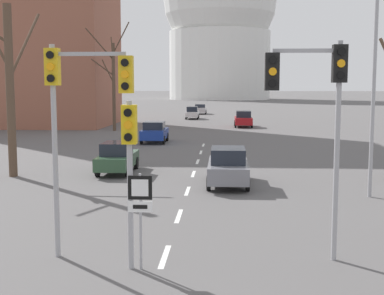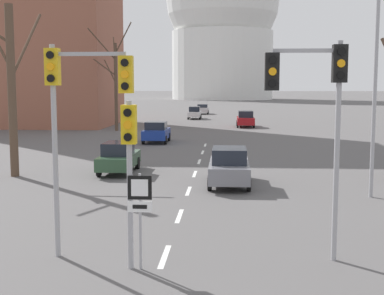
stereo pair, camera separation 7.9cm
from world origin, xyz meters
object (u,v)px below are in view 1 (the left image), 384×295
(traffic_signal_near_left, at_px, (78,97))
(route_sign_post, at_px, (140,205))
(sedan_near_left, at_px, (192,113))
(sedan_distant_centre, at_px, (117,157))
(sedan_far_left, at_px, (200,109))
(sedan_mid_centre, at_px, (228,166))
(traffic_signal_near_right, at_px, (316,95))
(street_lamp_right, at_px, (364,56))
(traffic_signal_centre_tall, at_px, (130,152))
(sedan_far_right, at_px, (243,119))
(sedan_near_right, at_px, (154,132))

(traffic_signal_near_left, bearing_deg, route_sign_post, -27.07)
(sedan_near_left, xyz_separation_m, sedan_distant_centre, (-1.29, -45.10, -0.02))
(sedan_far_left, bearing_deg, sedan_mid_centre, -86.25)
(traffic_signal_near_left, distance_m, traffic_signal_near_right, 6.18)
(street_lamp_right, xyz_separation_m, sedan_near_left, (-9.94, 50.53, -4.92))
(sedan_distant_centre, bearing_deg, traffic_signal_centre_tall, -77.38)
(traffic_signal_near_left, height_order, sedan_distant_centre, traffic_signal_near_left)
(traffic_signal_centre_tall, distance_m, sedan_near_left, 59.81)
(traffic_signal_near_left, distance_m, route_sign_post, 3.29)
(traffic_signal_centre_tall, xyz_separation_m, sedan_far_left, (-1.46, 72.25, -2.18))
(sedan_far_left, bearing_deg, sedan_far_right, -77.24)
(street_lamp_right, bearing_deg, traffic_signal_centre_tall, -130.78)
(traffic_signal_near_right, bearing_deg, sedan_far_left, 94.92)
(route_sign_post, bearing_deg, traffic_signal_near_right, 13.17)
(traffic_signal_centre_tall, relative_size, traffic_signal_near_right, 0.74)
(sedan_mid_centre, distance_m, sedan_far_left, 60.91)
(traffic_signal_centre_tall, xyz_separation_m, traffic_signal_near_right, (4.68, 0.97, 1.38))
(sedan_mid_centre, relative_size, sedan_far_left, 1.11)
(sedan_distant_centre, bearing_deg, street_lamp_right, -25.82)
(traffic_signal_near_left, bearing_deg, traffic_signal_near_right, 1.26)
(sedan_far_right, bearing_deg, sedan_distant_centre, -103.78)
(traffic_signal_near_right, height_order, sedan_far_left, traffic_signal_near_right)
(street_lamp_right, distance_m, sedan_mid_centre, 7.65)
(sedan_near_right, bearing_deg, sedan_near_left, 87.64)
(street_lamp_right, distance_m, sedan_near_right, 23.66)
(traffic_signal_near_right, relative_size, sedan_near_right, 1.41)
(sedan_near_right, bearing_deg, sedan_far_right, 65.25)
(sedan_near_left, distance_m, sedan_far_left, 12.52)
(route_sign_post, bearing_deg, sedan_mid_centre, 78.90)
(sedan_near_left, xyz_separation_m, sedan_mid_centre, (4.51, -48.27, 0.03))
(traffic_signal_near_left, distance_m, sedan_far_left, 71.50)
(route_sign_post, height_order, sedan_distant_centre, route_sign_post)
(traffic_signal_near_left, xyz_separation_m, route_sign_post, (1.76, -0.90, -2.64))
(traffic_signal_near_right, height_order, sedan_near_right, traffic_signal_near_right)
(traffic_signal_near_left, distance_m, street_lamp_right, 12.70)
(traffic_signal_centre_tall, height_order, sedan_far_left, traffic_signal_centre_tall)
(traffic_signal_centre_tall, relative_size, route_sign_post, 1.73)
(sedan_far_right, bearing_deg, sedan_far_left, 102.76)
(sedan_near_left, height_order, sedan_near_right, sedan_near_right)
(sedan_far_right, xyz_separation_m, sedan_distant_centre, (-7.73, -31.51, -0.06))
(route_sign_post, relative_size, sedan_far_left, 0.60)
(sedan_near_left, height_order, sedan_mid_centre, sedan_mid_centre)
(route_sign_post, xyz_separation_m, sedan_far_left, (-1.72, 72.31, -0.87))
(traffic_signal_near_right, xyz_separation_m, sedan_distant_centre, (-7.96, 13.67, -3.52))
(traffic_signal_centre_tall, relative_size, sedan_near_left, 0.97)
(traffic_signal_centre_tall, xyz_separation_m, sedan_distant_centre, (-3.28, 14.64, -2.15))
(sedan_near_right, distance_m, sedan_far_right, 18.37)
(traffic_signal_centre_tall, xyz_separation_m, sedan_far_right, (4.45, 46.16, -2.09))
(traffic_signal_centre_tall, xyz_separation_m, street_lamp_right, (7.95, 9.21, 2.80))
(traffic_signal_near_left, relative_size, route_sign_post, 2.32)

